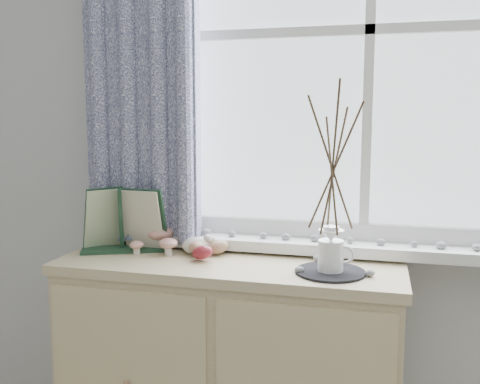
{
  "coord_description": "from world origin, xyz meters",
  "views": [
    {
      "loc": [
        0.34,
        -0.0,
        1.35
      ],
      "look_at": [
        -0.1,
        1.7,
        1.1
      ],
      "focal_mm": 40.0,
      "sensor_mm": 36.0,
      "label": 1
    }
  ],
  "objects_px": {
    "twig_pitcher": "(333,163)",
    "sideboard": "(230,374)",
    "toadstool_cluster": "(159,237)",
    "botanical_book": "(119,220)"
  },
  "relations": [
    {
      "from": "toadstool_cluster",
      "to": "twig_pitcher",
      "type": "xyz_separation_m",
      "value": [
        0.64,
        -0.12,
        0.3
      ]
    },
    {
      "from": "toadstool_cluster",
      "to": "sideboard",
      "type": "bearing_deg",
      "value": -10.79
    },
    {
      "from": "toadstool_cluster",
      "to": "twig_pitcher",
      "type": "distance_m",
      "value": 0.72
    },
    {
      "from": "botanical_book",
      "to": "twig_pitcher",
      "type": "distance_m",
      "value": 0.81
    },
    {
      "from": "botanical_book",
      "to": "toadstool_cluster",
      "type": "relative_size",
      "value": 1.96
    },
    {
      "from": "sideboard",
      "to": "twig_pitcher",
      "type": "height_order",
      "value": "twig_pitcher"
    },
    {
      "from": "sideboard",
      "to": "twig_pitcher",
      "type": "xyz_separation_m",
      "value": [
        0.36,
        -0.07,
        0.78
      ]
    },
    {
      "from": "sideboard",
      "to": "toadstool_cluster",
      "type": "height_order",
      "value": "toadstool_cluster"
    },
    {
      "from": "twig_pitcher",
      "to": "sideboard",
      "type": "bearing_deg",
      "value": 148.7
    },
    {
      "from": "toadstool_cluster",
      "to": "botanical_book",
      "type": "bearing_deg",
      "value": -157.61
    }
  ]
}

